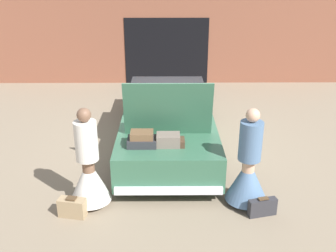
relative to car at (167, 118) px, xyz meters
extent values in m
plane|color=#7F705B|center=(0.00, -0.01, -0.59)|extent=(40.00, 40.00, 0.00)
cube|color=brown|center=(0.00, 4.93, 0.81)|extent=(12.00, 0.12, 2.80)
cube|color=black|center=(0.00, 4.85, 0.51)|extent=(2.80, 0.02, 2.20)
cube|color=#336047|center=(0.00, -0.01, -0.08)|extent=(1.95, 5.07, 0.65)
cube|color=#1E2328|center=(0.00, 0.30, 0.46)|extent=(1.71, 1.62, 0.43)
cylinder|color=black|center=(-0.90, 1.56, -0.23)|extent=(0.18, 0.71, 0.71)
cylinder|color=black|center=(0.91, 1.56, -0.23)|extent=(0.18, 0.71, 0.71)
cylinder|color=black|center=(-0.90, -1.53, -0.23)|extent=(0.18, 0.71, 0.71)
cylinder|color=black|center=(0.91, -1.53, -0.23)|extent=(0.18, 0.71, 0.71)
cube|color=silver|center=(0.00, -2.58, -0.31)|extent=(1.85, 0.10, 0.12)
cube|color=#336047|center=(0.00, -1.50, 0.77)|extent=(1.66, 0.22, 1.05)
cube|color=#2D2D33|center=(-0.47, -1.95, 0.32)|extent=(0.52, 0.36, 0.15)
cube|color=#473323|center=(0.06, -1.95, 0.30)|extent=(0.46, 0.28, 0.12)
cube|color=brown|center=(-0.47, -1.95, 0.45)|extent=(0.40, 0.31, 0.12)
cube|color=#75665B|center=(0.00, -1.95, 0.35)|extent=(0.42, 0.31, 0.22)
cylinder|color=brown|center=(-1.34, -2.53, -0.16)|extent=(0.21, 0.21, 0.85)
cone|color=silver|center=(-1.34, -2.53, -0.12)|extent=(0.71, 0.71, 0.77)
cylinder|color=silver|center=(-1.34, -2.53, 0.60)|extent=(0.37, 0.37, 0.67)
sphere|color=brown|center=(-1.34, -2.53, 1.05)|extent=(0.23, 0.23, 0.23)
cylinder|color=tan|center=(1.34, -2.53, -0.17)|extent=(0.21, 0.21, 0.85)
cone|color=slate|center=(1.34, -2.53, -0.12)|extent=(0.72, 0.72, 0.76)
cylinder|color=slate|center=(1.34, -2.53, 0.59)|extent=(0.38, 0.38, 0.67)
sphere|color=tan|center=(1.34, -2.53, 1.04)|extent=(0.23, 0.23, 0.23)
cube|color=#9E8460|center=(-1.58, -2.90, -0.43)|extent=(0.48, 0.28, 0.32)
cube|color=#4C3823|center=(-1.58, -2.90, -0.25)|extent=(0.18, 0.14, 0.02)
cube|color=#2D2D33|center=(1.54, -2.90, -0.44)|extent=(0.49, 0.24, 0.30)
cube|color=#4C3823|center=(1.54, -2.90, -0.27)|extent=(0.18, 0.11, 0.02)
camera|label=1|loc=(-0.05, -8.32, 3.28)|focal=42.00mm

